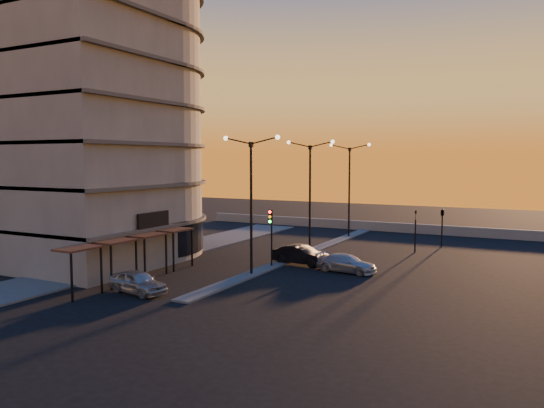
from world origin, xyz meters
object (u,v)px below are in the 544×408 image
at_px(streetlamp_mid, 310,187).
at_px(traffic_light_main, 271,228).
at_px(car_wagon, 346,263).
at_px(car_hatchback, 138,282).
at_px(car_sedan, 301,255).

height_order(streetlamp_mid, traffic_light_main, streetlamp_mid).
height_order(streetlamp_mid, car_wagon, streetlamp_mid).
bearing_deg(car_wagon, car_hatchback, 147.67).
bearing_deg(car_sedan, car_wagon, -97.21).
bearing_deg(traffic_light_main, streetlamp_mid, 90.00).
relative_size(streetlamp_mid, car_wagon, 2.22).
bearing_deg(streetlamp_mid, traffic_light_main, -90.00).
bearing_deg(traffic_light_main, car_hatchback, -108.80).
bearing_deg(car_sedan, traffic_light_main, 150.17).
xyz_separation_m(car_sedan, car_wagon, (3.94, -0.95, -0.10)).
bearing_deg(car_sedan, car_hatchback, 164.33).
xyz_separation_m(traffic_light_main, car_hatchback, (-3.50, -10.28, -2.21)).
bearing_deg(streetlamp_mid, car_sedan, -73.56).
bearing_deg(traffic_light_main, car_sedan, 53.76).
distance_m(car_sedan, car_wagon, 4.05).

